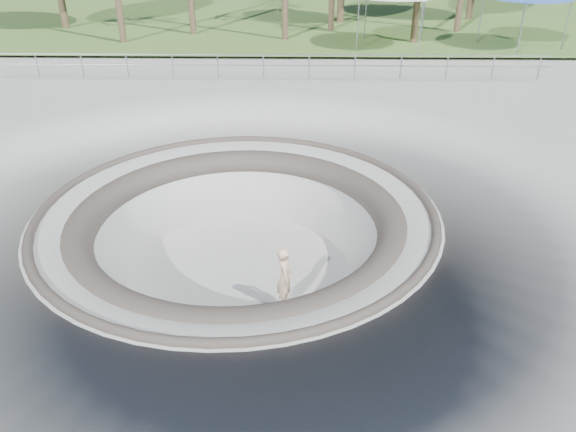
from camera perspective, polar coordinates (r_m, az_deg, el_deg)
The scene contains 7 objects.
ground at distance 14.45m, azimuth -5.19°, elevation 0.57°, with size 180.00×180.00×0.00m, color #A5A6A0.
skate_bowl at distance 15.40m, azimuth -4.89°, elevation -5.42°, with size 14.00×14.00×4.10m.
grass_strip at distance 47.12m, azimuth -0.85°, elevation 20.94°, with size 180.00×36.00×0.12m.
distant_hills at distance 71.19m, azimuth 3.02°, elevation 17.77°, with size 103.20×45.00×28.60m.
safety_railing at distance 25.43m, azimuth -2.51°, elevation 14.98°, with size 25.00×0.06×1.03m.
skateboard at distance 14.10m, azimuth -0.31°, elevation -9.01°, with size 0.80×0.47×0.08m.
skater at distance 13.61m, azimuth -0.32°, elevation -6.27°, with size 0.59×0.39×1.62m, color beige.
Camera 1 is at (1.55, -12.62, 6.86)m, focal length 35.00 mm.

